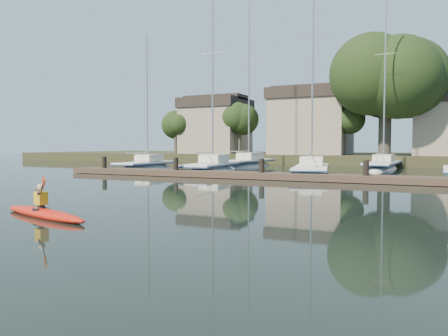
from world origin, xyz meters
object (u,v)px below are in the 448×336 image
at_px(sailboat_0, 146,172).
at_px(sailboat_6, 383,172).
at_px(sailboat_1, 212,175).
at_px(kayak, 43,211).
at_px(dock, 311,177).
at_px(sailboat_5, 247,169).
at_px(sailboat_2, 311,178).

relative_size(sailboat_0, sailboat_6, 0.76).
xyz_separation_m(sailboat_1, sailboat_6, (11.14, 9.44, 0.02)).
distance_m(kayak, sailboat_0, 23.82).
xyz_separation_m(kayak, dock, (3.63, 15.74, 0.05)).
bearing_deg(sailboat_1, sailboat_5, 87.11).
distance_m(kayak, sailboat_1, 20.69).
bearing_deg(sailboat_0, sailboat_5, 51.65).
bearing_deg(sailboat_5, sailboat_6, 8.49).
height_order(sailboat_2, sailboat_6, sailboat_6).
bearing_deg(sailboat_1, sailboat_2, -9.00).
bearing_deg(sailboat_6, sailboat_1, -137.44).
xyz_separation_m(dock, sailboat_6, (2.55, 13.79, -0.39)).
relative_size(sailboat_5, sailboat_6, 1.00).
bearing_deg(dock, sailboat_0, 161.07).
height_order(kayak, sailboat_1, sailboat_1).
relative_size(dock, sailboat_5, 2.08).
bearing_deg(dock, kayak, -102.99).
relative_size(sailboat_2, sailboat_6, 0.95).
relative_size(sailboat_0, sailboat_5, 0.76).
relative_size(sailboat_1, sailboat_2, 0.98).
distance_m(sailboat_1, sailboat_5, 8.48).
bearing_deg(sailboat_2, sailboat_5, 121.75).
distance_m(dock, sailboat_2, 4.22).
distance_m(kayak, sailboat_5, 29.09).
xyz_separation_m(kayak, sailboat_0, (-11.42, 20.90, -0.36)).
height_order(sailboat_0, sailboat_2, sailboat_2).
bearing_deg(sailboat_6, sailboat_5, -172.97).
distance_m(dock, sailboat_5, 15.77).
relative_size(sailboat_2, sailboat_5, 0.96).
distance_m(sailboat_0, sailboat_1, 6.52).
relative_size(dock, sailboat_1, 2.23).
xyz_separation_m(kayak, sailboat_1, (-4.96, 20.09, -0.36)).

